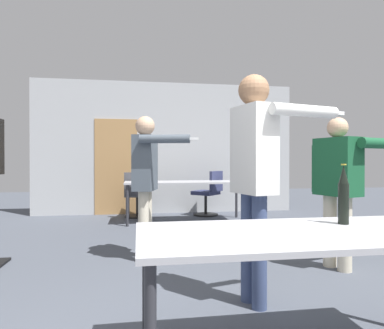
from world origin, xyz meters
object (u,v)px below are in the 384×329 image
person_near_casual (255,163)px  office_chair_far_right (137,196)px  person_left_plaid (146,172)px  office_chair_mid_tucked (209,195)px  beer_bottle (343,196)px  person_far_watching (338,179)px

person_near_casual → office_chair_far_right: size_ratio=1.98×
person_left_plaid → office_chair_mid_tucked: bearing=170.6°
office_chair_mid_tucked → beer_bottle: beer_bottle is taller
person_left_plaid → office_chair_far_right: size_ratio=1.80×
office_chair_mid_tucked → person_left_plaid: bearing=-160.5°
office_chair_far_right → beer_bottle: 5.30m
person_far_watching → person_near_casual: bearing=-76.0°
office_chair_mid_tucked → beer_bottle: 5.16m
person_near_casual → office_chair_far_right: 4.57m
office_chair_mid_tucked → beer_bottle: size_ratio=2.59×
person_far_watching → office_chair_mid_tucked: person_far_watching is taller
office_chair_far_right → beer_bottle: size_ratio=2.54×
person_far_watching → beer_bottle: 1.69m
person_far_watching → person_near_casual: 1.40m
person_far_watching → office_chair_far_right: person_far_watching is taller
person_near_casual → office_chair_mid_tucked: (0.55, 4.43, -0.68)m
person_near_casual → beer_bottle: bearing=9.0°
person_near_casual → office_chair_far_right: (-0.94, 4.42, -0.70)m
person_far_watching → beer_bottle: size_ratio=4.41×
person_far_watching → person_left_plaid: person_left_plaid is taller
person_near_casual → office_chair_mid_tucked: person_near_casual is taller
person_near_casual → person_far_watching: bearing=107.7°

